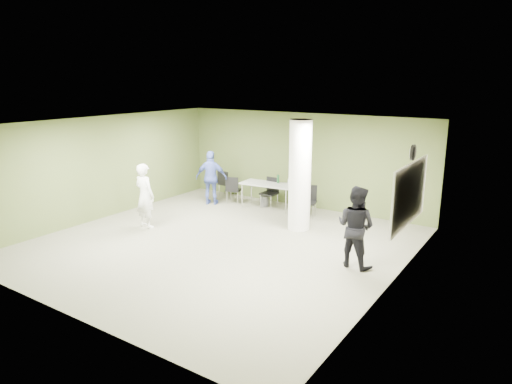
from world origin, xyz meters
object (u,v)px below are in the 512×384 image
Objects in this scene: man_blue at (211,178)px; woman_white at (145,196)px; man_black at (356,227)px; chair_back_left at (225,182)px; folding_table at (268,185)px.

woman_white is at bearing 65.96° from man_blue.
woman_white reaches higher than man_blue.
man_black is 5.85m from man_blue.
woman_white is at bearing 14.76° from man_black.
man_black is at bearing -169.78° from woman_white.
chair_back_left is 0.53× the size of man_blue.
woman_white reaches higher than folding_table.
man_blue is at bearing -86.11° from woman_white.
chair_back_left is at bearing -101.99° from man_blue.
man_black reaches higher than woman_white.
man_blue is at bearing -166.50° from folding_table.
man_black is (3.75, -2.67, 0.14)m from folding_table.
chair_back_left is at bearing -19.83° from man_black.
man_black is at bearing 153.65° from chair_back_left.
woman_white is (0.20, -3.65, 0.34)m from chair_back_left.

